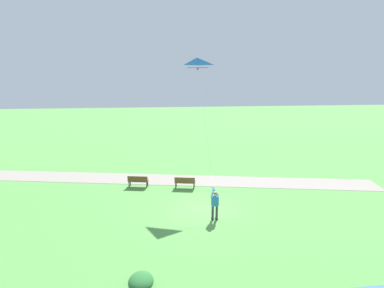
{
  "coord_description": "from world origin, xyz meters",
  "views": [
    {
      "loc": [
        -16.5,
        2.46,
        8.12
      ],
      "look_at": [
        -0.68,
        0.76,
        4.36
      ],
      "focal_mm": 27.23,
      "sensor_mm": 36.0,
      "label": 1
    }
  ],
  "objects_px": {
    "person_kite_flyer": "(215,202)",
    "park_bench_far_walkway": "(138,180)",
    "flying_kite": "(197,66)",
    "lakeside_shrub": "(141,282)",
    "park_bench_near_walkway": "(185,182)"
  },
  "relations": [
    {
      "from": "person_kite_flyer",
      "to": "park_bench_far_walkway",
      "type": "distance_m",
      "value": 7.33
    },
    {
      "from": "flying_kite",
      "to": "park_bench_far_walkway",
      "type": "height_order",
      "value": "flying_kite"
    },
    {
      "from": "flying_kite",
      "to": "lakeside_shrub",
      "type": "relative_size",
      "value": 6.72
    },
    {
      "from": "park_bench_near_walkway",
      "to": "lakeside_shrub",
      "type": "relative_size",
      "value": 1.42
    },
    {
      "from": "flying_kite",
      "to": "person_kite_flyer",
      "type": "bearing_deg",
      "value": -174.93
    },
    {
      "from": "flying_kite",
      "to": "park_bench_far_walkway",
      "type": "relative_size",
      "value": 4.73
    },
    {
      "from": "park_bench_far_walkway",
      "to": "park_bench_near_walkway",
      "type": "bearing_deg",
      "value": -100.52
    },
    {
      "from": "person_kite_flyer",
      "to": "park_bench_far_walkway",
      "type": "bearing_deg",
      "value": 40.55
    },
    {
      "from": "person_kite_flyer",
      "to": "lakeside_shrub",
      "type": "bearing_deg",
      "value": 143.43
    },
    {
      "from": "park_bench_near_walkway",
      "to": "person_kite_flyer",
      "type": "bearing_deg",
      "value": -165.08
    },
    {
      "from": "flying_kite",
      "to": "park_bench_near_walkway",
      "type": "height_order",
      "value": "flying_kite"
    },
    {
      "from": "flying_kite",
      "to": "park_bench_near_walkway",
      "type": "bearing_deg",
      "value": 91.46
    },
    {
      "from": "lakeside_shrub",
      "to": "person_kite_flyer",
      "type": "bearing_deg",
      "value": -36.57
    },
    {
      "from": "person_kite_flyer",
      "to": "lakeside_shrub",
      "type": "height_order",
      "value": "person_kite_flyer"
    },
    {
      "from": "flying_kite",
      "to": "park_bench_far_walkway",
      "type": "bearing_deg",
      "value": 81.87
    }
  ]
}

